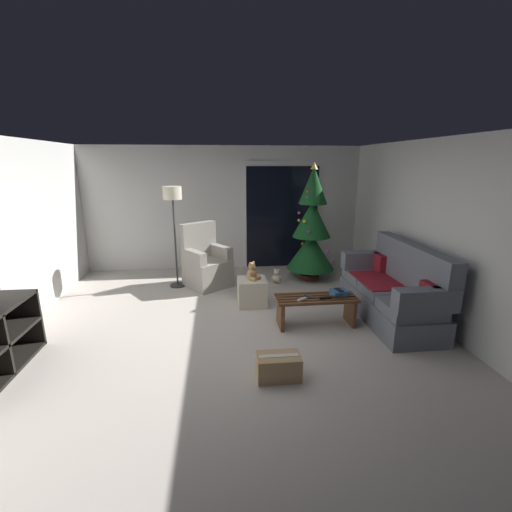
{
  "coord_description": "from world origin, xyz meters",
  "views": [
    {
      "loc": [
        -0.13,
        -4.2,
        2.18
      ],
      "look_at": [
        0.4,
        0.7,
        0.85
      ],
      "focal_mm": 24.49,
      "sensor_mm": 36.0,
      "label": 1
    }
  ],
  "objects": [
    {
      "name": "cell_phone",
      "position": [
        1.47,
        0.11,
        0.5
      ],
      "size": [
        0.1,
        0.16,
        0.01
      ],
      "primitive_type": "cube",
      "rotation": [
        0.0,
        0.0,
        0.22
      ],
      "color": "black",
      "rests_on": "book_stack"
    },
    {
      "name": "remote_silver",
      "position": [
        0.94,
        0.02,
        0.42
      ],
      "size": [
        0.15,
        0.13,
        0.02
      ],
      "primitive_type": "cube",
      "rotation": [
        0.0,
        0.0,
        5.32
      ],
      "color": "#ADADB2",
      "rests_on": "coffee_table"
    },
    {
      "name": "floor_lamp",
      "position": [
        -0.9,
        1.91,
        1.51
      ],
      "size": [
        0.32,
        0.32,
        1.78
      ],
      "color": "#2D2D30",
      "rests_on": "ground"
    },
    {
      "name": "christmas_tree",
      "position": [
        1.59,
        2.04,
        0.96
      ],
      "size": [
        0.89,
        0.89,
        2.17
      ],
      "color": "#4C1E19",
      "rests_on": "ground"
    },
    {
      "name": "ottoman",
      "position": [
        0.36,
        0.92,
        0.21
      ],
      "size": [
        0.44,
        0.44,
        0.42
      ],
      "primitive_type": "cube",
      "color": "beige",
      "rests_on": "ground"
    },
    {
      "name": "teddy_bear_cream_by_tree",
      "position": [
        0.91,
        1.86,
        0.12
      ],
      "size": [
        0.2,
        0.21,
        0.29
      ],
      "color": "beige",
      "rests_on": "ground"
    },
    {
      "name": "wall_right",
      "position": [
        2.86,
        0.0,
        1.25
      ],
      "size": [
        0.12,
        6.0,
        2.5
      ],
      "primitive_type": "cube",
      "color": "silver",
      "rests_on": "ground"
    },
    {
      "name": "armchair",
      "position": [
        -0.38,
        1.89,
        0.4
      ],
      "size": [
        0.96,
        0.96,
        1.13
      ],
      "color": "gray",
      "rests_on": "ground"
    },
    {
      "name": "wall_back",
      "position": [
        0.0,
        3.06,
        1.25
      ],
      "size": [
        5.72,
        0.12,
        2.5
      ],
      "primitive_type": "cube",
      "color": "silver",
      "rests_on": "ground"
    },
    {
      "name": "couch",
      "position": [
        2.32,
        0.23,
        0.4
      ],
      "size": [
        0.79,
        1.94,
        1.08
      ],
      "color": "slate",
      "rests_on": "ground"
    },
    {
      "name": "patio_door_frame",
      "position": [
        1.2,
        2.99,
        1.1
      ],
      "size": [
        1.6,
        0.02,
        2.2
      ],
      "primitive_type": "cube",
      "color": "silver",
      "rests_on": "ground"
    },
    {
      "name": "teddy_bear_honey",
      "position": [
        0.37,
        0.91,
        0.54
      ],
      "size": [
        0.21,
        0.21,
        0.29
      ],
      "color": "tan",
      "rests_on": "ottoman"
    },
    {
      "name": "cardboard_box_taped_mid_floor",
      "position": [
        0.45,
        -1.05,
        0.13
      ],
      "size": [
        0.45,
        0.27,
        0.26
      ],
      "color": "tan",
      "rests_on": "ground"
    },
    {
      "name": "book_stack",
      "position": [
        1.47,
        0.11,
        0.45
      ],
      "size": [
        0.25,
        0.21,
        0.08
      ],
      "color": "#4C4C51",
      "rests_on": "coffee_table"
    },
    {
      "name": "patio_door_glass",
      "position": [
        1.2,
        2.97,
        1.05
      ],
      "size": [
        1.5,
        0.02,
        2.1
      ],
      "primitive_type": "cube",
      "color": "black",
      "rests_on": "ground"
    },
    {
      "name": "remote_graphite",
      "position": [
        1.07,
        0.1,
        0.42
      ],
      "size": [
        0.13,
        0.15,
        0.02
      ],
      "primitive_type": "cube",
      "rotation": [
        0.0,
        0.0,
        3.82
      ],
      "color": "#333338",
      "rests_on": "coffee_table"
    },
    {
      "name": "coffee_table",
      "position": [
        1.16,
        0.11,
        0.27
      ],
      "size": [
        1.1,
        0.4,
        0.41
      ],
      "color": "brown",
      "rests_on": "ground"
    },
    {
      "name": "remote_black",
      "position": [
        1.26,
        0.03,
        0.42
      ],
      "size": [
        0.16,
        0.05,
        0.02
      ],
      "primitive_type": "cube",
      "rotation": [
        0.0,
        0.0,
        1.63
      ],
      "color": "black",
      "rests_on": "coffee_table"
    },
    {
      "name": "ground_plane",
      "position": [
        0.0,
        0.0,
        0.0
      ],
      "size": [
        7.0,
        7.0,
        0.0
      ],
      "primitive_type": "plane",
      "color": "#BCB2A8"
    }
  ]
}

